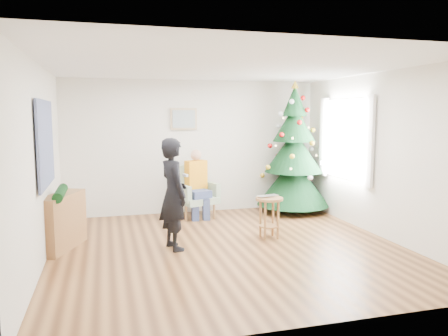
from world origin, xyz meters
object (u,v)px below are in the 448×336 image
object	(u,v)px
stool	(269,217)
christmas_tree	(294,153)
console	(62,222)
armchair	(196,198)
standing_man	(173,194)

from	to	relation	value
stool	christmas_tree	bearing A→B (deg)	55.27
console	christmas_tree	bearing A→B (deg)	40.17
armchair	console	bearing A→B (deg)	-165.33
standing_man	christmas_tree	bearing A→B (deg)	-69.37
armchair	standing_man	world-z (taller)	standing_man
christmas_tree	stool	xyz separation A→B (m)	(-1.16, -1.67, -0.84)
stool	standing_man	xyz separation A→B (m)	(-1.53, -0.16, 0.47)
stool	armchair	size ratio (longest dim) A/B	0.66
standing_man	console	world-z (taller)	standing_man
christmas_tree	standing_man	bearing A→B (deg)	-145.78
stool	armchair	distance (m)	1.92
christmas_tree	console	size ratio (longest dim) A/B	2.59
christmas_tree	armchair	xyz separation A→B (m)	(-1.97, 0.06, -0.81)
christmas_tree	console	distance (m)	4.54
armchair	standing_man	bearing A→B (deg)	-128.82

